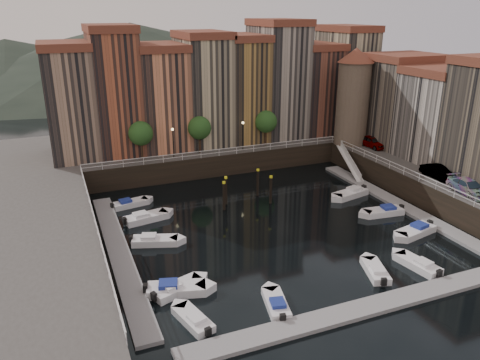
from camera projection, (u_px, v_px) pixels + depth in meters
name	position (u px, v px, depth m)	size (l,w,h in m)	color
ground	(269.00, 222.00, 50.79)	(200.00, 200.00, 0.00)	black
quay_far	(198.00, 148.00, 72.89)	(80.00, 20.00, 3.00)	black
quay_right	(479.00, 182.00, 58.44)	(20.00, 36.00, 3.00)	black
dock_left	(119.00, 253.00, 44.12)	(2.00, 28.00, 0.35)	gray
dock_right	(396.00, 202.00, 55.59)	(2.00, 28.00, 0.35)	gray
dock_near	(365.00, 308.00, 35.94)	(30.00, 2.00, 0.35)	gray
mountains	(121.00, 57.00, 144.36)	(145.00, 100.00, 18.00)	#2D382D
far_terrace	(222.00, 88.00, 68.64)	(48.70, 10.30, 17.50)	#997961
right_terrace	(444.00, 110.00, 60.19)	(9.30, 24.30, 14.00)	#6B5F51
corner_tower	(353.00, 95.00, 66.98)	(5.20, 5.20, 13.80)	#6B5B4C
promenade_trees	(204.00, 128.00, 63.88)	(21.20, 3.20, 5.20)	black
street_lamps	(209.00, 134.00, 63.37)	(10.36, 0.36, 4.18)	black
railings	(252.00, 176.00, 53.73)	(36.08, 34.04, 0.52)	white
gangway	(350.00, 161.00, 64.88)	(2.78, 8.32, 3.73)	white
mooring_pilings	(245.00, 190.00, 55.36)	(6.15, 3.22, 3.78)	black
boat_left_0	(175.00, 289.00, 38.03)	(5.17, 3.09, 1.16)	white
boat_left_1	(177.00, 288.00, 38.15)	(4.71, 2.98, 1.06)	white
boat_left_2	(154.00, 241.00, 46.03)	(4.81, 3.08, 1.08)	white
boat_left_3	(145.00, 218.00, 51.06)	(5.09, 2.61, 1.14)	white
boat_left_4	(129.00, 204.00, 54.88)	(4.51, 2.33, 1.01)	white
boat_right_1	(416.00, 231.00, 48.01)	(5.10, 2.77, 1.14)	white
boat_right_2	(384.00, 211.00, 52.65)	(4.86, 2.20, 1.10)	white
boat_right_3	(351.00, 193.00, 57.76)	(5.16, 2.84, 1.16)	white
boat_near_0	(194.00, 320.00, 34.36)	(2.46, 4.29, 0.96)	white
boat_near_1	(276.00, 304.00, 36.17)	(2.37, 4.34, 0.97)	white
boat_near_2	(376.00, 271.00, 40.76)	(2.77, 4.37, 0.98)	white
boat_near_3	(418.00, 265.00, 41.74)	(2.28, 4.62, 1.04)	white
car_a	(372.00, 142.00, 67.09)	(1.90, 4.73, 1.61)	gray
car_b	(438.00, 173.00, 54.73)	(1.61, 4.62, 1.52)	gray
car_c	(469.00, 188.00, 50.14)	(2.17, 5.35, 1.55)	gray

